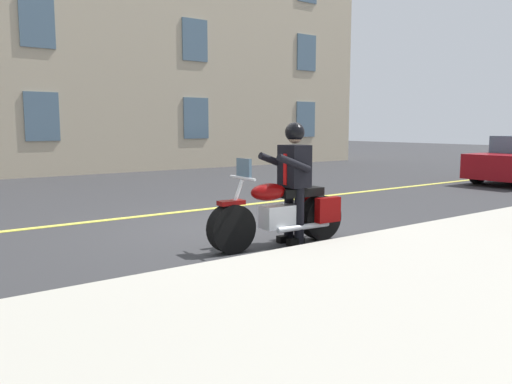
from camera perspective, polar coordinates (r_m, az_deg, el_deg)
The scene contains 6 objects.
ground_plane at distance 8.48m, azimuth -2.94°, elevation -4.16°, with size 80.00×80.00×0.00m, color #333335.
sidewalk_curb at distance 5.44m, azimuth 24.82°, elevation -10.60°, with size 60.00×5.00×0.15m, color #B2ADA0.
lane_center_stripe at distance 10.18m, azimuth -9.18°, elevation -2.29°, with size 60.00×0.16×0.01m, color #E5DB4C.
motorcycle_main at distance 7.31m, azimuth 2.97°, elevation -2.42°, with size 2.22×0.66×1.26m.
rider_main at distance 7.35m, azimuth 4.18°, elevation 2.22°, with size 0.64×0.57×1.74m.
building_backdrop at distance 21.69m, azimuth -25.06°, elevation 15.84°, with size 29.03×6.06×10.31m.
Camera 1 is at (4.59, 6.93, 1.68)m, focal length 36.12 mm.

